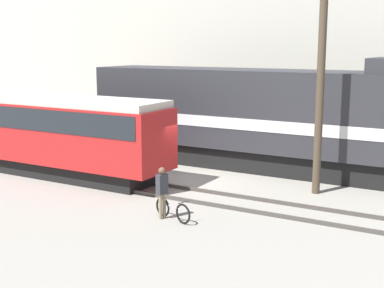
% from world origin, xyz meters
% --- Properties ---
extents(ground_plane, '(120.00, 120.00, 0.00)m').
position_xyz_m(ground_plane, '(0.00, 0.00, 0.00)').
color(ground_plane, gray).
extents(track_near, '(60.00, 1.51, 0.14)m').
position_xyz_m(track_near, '(0.00, -1.58, 0.07)').
color(track_near, '#47423D').
rests_on(track_near, ground).
extents(track_far, '(60.00, 1.51, 0.14)m').
position_xyz_m(track_far, '(0.00, 4.04, 0.07)').
color(track_far, '#47423D').
rests_on(track_far, ground).
extents(building_backdrop, '(48.13, 6.00, 9.01)m').
position_xyz_m(building_backdrop, '(0.00, 12.72, 4.51)').
color(building_backdrop, beige).
rests_on(building_backdrop, ground).
extents(freight_locomotive, '(16.01, 3.04, 5.11)m').
position_xyz_m(freight_locomotive, '(1.95, 4.04, 2.39)').
color(freight_locomotive, black).
rests_on(freight_locomotive, ground).
extents(streetcar, '(12.73, 2.54, 3.45)m').
position_xyz_m(streetcar, '(-6.07, -1.58, 1.98)').
color(streetcar, black).
rests_on(streetcar, ground).
extents(bicycle, '(1.61, 0.64, 0.72)m').
position_xyz_m(bicycle, '(2.49, -4.23, 0.34)').
color(bicycle, black).
rests_on(bicycle, ground).
extents(person, '(0.32, 0.41, 1.73)m').
position_xyz_m(person, '(2.10, -4.26, 1.05)').
color(person, '#8C7A5B').
rests_on(person, ground).
extents(utility_pole_left, '(0.30, 0.30, 7.36)m').
position_xyz_m(utility_pole_left, '(5.56, 1.23, 3.68)').
color(utility_pole_left, '#4C3D2D').
rests_on(utility_pole_left, ground).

